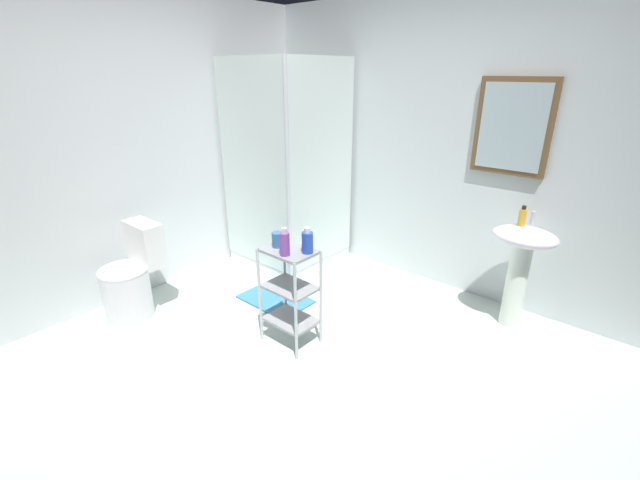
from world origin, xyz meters
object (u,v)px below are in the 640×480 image
pedestal_sink (521,257)px  hand_soap_bottle (522,217)px  bath_mat (275,299)px  conditioner_bottle_purple (285,243)px  toilet (132,279)px  shower_stall (289,221)px  storage_cart (290,289)px  rinse_cup (278,240)px  shampoo_bottle_blue (307,242)px

pedestal_sink → hand_soap_bottle: size_ratio=5.33×
pedestal_sink → bath_mat: bearing=-150.0°
bath_mat → conditioner_bottle_purple: bearing=-36.1°
toilet → conditioner_bottle_purple: conditioner_bottle_purple is taller
shower_stall → hand_soap_bottle: shower_stall is taller
pedestal_sink → storage_cart: size_ratio=1.09×
conditioner_bottle_purple → bath_mat: 1.08m
storage_cart → bath_mat: (-0.52, 0.33, -0.43)m
shower_stall → rinse_cup: (0.89, -1.00, 0.33)m
rinse_cup → bath_mat: (-0.43, 0.34, -0.78)m
shower_stall → storage_cart: (0.98, -0.99, -0.03)m
storage_cart → shampoo_bottle_blue: size_ratio=4.15×
shower_stall → pedestal_sink: size_ratio=2.47×
hand_soap_bottle → conditioner_bottle_purple: (-1.06, -1.42, -0.05)m
storage_cart → rinse_cup: rinse_cup is taller
bath_mat → toilet: bearing=-128.5°
pedestal_sink → hand_soap_bottle: bearing=143.4°
shampoo_bottle_blue → bath_mat: bearing=156.5°
hand_soap_bottle → storage_cart: bearing=-129.4°
storage_cart → shampoo_bottle_blue: 0.41m
rinse_cup → hand_soap_bottle: bearing=48.4°
storage_cart → shampoo_bottle_blue: bearing=21.3°
shower_stall → pedestal_sink: shower_stall is taller
pedestal_sink → hand_soap_bottle: (-0.05, 0.04, 0.30)m
storage_cart → rinse_cup: size_ratio=6.99×
hand_soap_bottle → toilet: bearing=-140.8°
pedestal_sink → storage_cart: pedestal_sink is taller
conditioner_bottle_purple → bath_mat: conditioner_bottle_purple is taller
hand_soap_bottle → shampoo_bottle_blue: bearing=-127.0°
hand_soap_bottle → shampoo_bottle_blue: size_ratio=0.85×
shower_stall → rinse_cup: bearing=-48.5°
hand_soap_bottle → shampoo_bottle_blue: 1.62m
shower_stall → hand_soap_bottle: (2.09, 0.35, 0.41)m
storage_cart → conditioner_bottle_purple: conditioner_bottle_purple is taller
pedestal_sink → shampoo_bottle_blue: shampoo_bottle_blue is taller
pedestal_sink → rinse_cup: (-1.25, -1.31, 0.21)m
storage_cart → rinse_cup: (-0.10, -0.01, 0.36)m
conditioner_bottle_purple → shampoo_bottle_blue: 0.16m
pedestal_sink → rinse_cup: bearing=-133.6°
shampoo_bottle_blue → rinse_cup: shampoo_bottle_blue is taller
shower_stall → toilet: shower_stall is taller
storage_cart → rinse_cup: 0.37m
shower_stall → shampoo_bottle_blue: size_ratio=11.20×
toilet → bath_mat: 1.19m
hand_soap_bottle → rinse_cup: 1.81m
shower_stall → bath_mat: size_ratio=3.33×
storage_cart → conditioner_bottle_purple: size_ratio=3.82×
conditioner_bottle_purple → hand_soap_bottle: bearing=53.3°
hand_soap_bottle → conditioner_bottle_purple: size_ratio=0.78×
storage_cart → conditioner_bottle_purple: bearing=-61.7°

